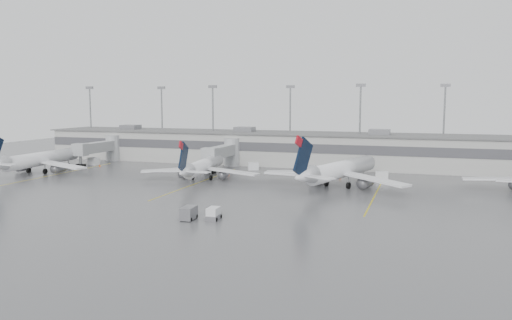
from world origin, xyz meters
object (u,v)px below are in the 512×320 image
(jet_far_left, at_px, (38,159))
(baggage_tug, at_px, (213,215))
(jet_mid_left, at_px, (202,166))
(jet_mid_right, at_px, (339,170))

(jet_far_left, height_order, baggage_tug, jet_far_left)
(jet_far_left, distance_m, jet_mid_left, 39.49)
(jet_mid_right, xyz_separation_m, baggage_tug, (-12.33, -31.74, -2.69))
(jet_far_left, distance_m, baggage_tug, 62.44)
(jet_mid_left, xyz_separation_m, baggage_tug, (16.22, -31.88, -2.19))
(jet_mid_left, height_order, baggage_tug, jet_mid_left)
(jet_mid_right, relative_size, baggage_tug, 11.80)
(jet_far_left, bearing_deg, jet_mid_left, 2.02)
(jet_mid_left, height_order, jet_mid_right, jet_mid_right)
(jet_far_left, bearing_deg, jet_mid_right, -0.22)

